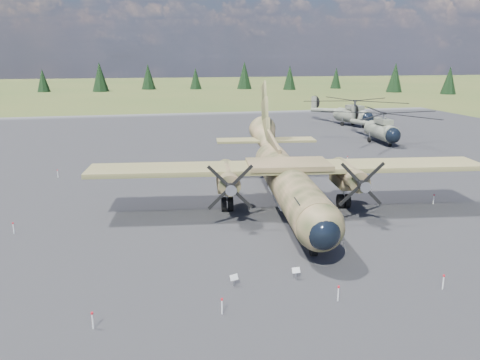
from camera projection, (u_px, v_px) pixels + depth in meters
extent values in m
plane|color=brown|center=(243.00, 218.00, 36.22)|extent=(500.00, 500.00, 0.00)
cube|color=#525257|center=(221.00, 184.00, 45.67)|extent=(120.00, 120.00, 0.04)
cylinder|color=#373D21|center=(289.00, 184.00, 36.51)|extent=(5.31, 19.40, 2.98)
sphere|color=#373D21|center=(320.00, 227.00, 27.27)|extent=(3.26, 3.26, 2.92)
sphere|color=black|center=(323.00, 232.00, 26.72)|extent=(2.40, 2.40, 2.15)
cube|color=black|center=(314.00, 205.00, 28.71)|extent=(2.32, 1.95, 0.59)
cone|color=#373D21|center=(266.00, 142.00, 48.33)|extent=(3.80, 7.63, 4.49)
cube|color=#9A9D9F|center=(286.00, 195.00, 37.85)|extent=(2.79, 6.59, 0.53)
cube|color=#333B1F|center=(288.00, 167.00, 36.71)|extent=(31.11, 7.38, 0.37)
cube|color=#373D21|center=(288.00, 164.00, 36.65)|extent=(6.82, 4.59, 0.37)
cylinder|color=#373D21|center=(228.00, 177.00, 36.14)|extent=(2.27, 5.69, 1.60)
cube|color=#373D21|center=(227.00, 182.00, 37.14)|extent=(2.03, 3.79, 0.85)
cone|color=gray|center=(231.00, 189.00, 32.81)|extent=(0.92, 1.05, 0.81)
cylinder|color=black|center=(227.00, 204.00, 37.61)|extent=(1.07, 1.28, 1.17)
cylinder|color=#373D21|center=(349.00, 174.00, 36.95)|extent=(2.27, 5.69, 1.60)
cube|color=#373D21|center=(345.00, 180.00, 37.95)|extent=(2.03, 3.79, 0.85)
cone|color=gray|center=(364.00, 186.00, 33.62)|extent=(0.92, 1.05, 0.81)
cylinder|color=black|center=(344.00, 201.00, 38.41)|extent=(1.07, 1.28, 1.17)
cube|color=#373D21|center=(273.00, 142.00, 44.27)|extent=(1.28, 8.02, 1.79)
cube|color=#333B1F|center=(266.00, 140.00, 48.83)|extent=(10.44, 3.58, 0.23)
cylinder|color=gray|center=(314.00, 236.00, 28.78)|extent=(0.17, 0.17, 0.96)
cylinder|color=black|center=(313.00, 248.00, 28.98)|extent=(0.49, 1.03, 1.00)
cylinder|color=gray|center=(382.00, 131.00, 66.71)|extent=(2.68, 6.85, 2.34)
sphere|color=black|center=(393.00, 136.00, 63.51)|extent=(2.26, 2.26, 2.15)
sphere|color=gray|center=(371.00, 128.00, 69.93)|extent=(2.26, 2.26, 2.15)
cube|color=gray|center=(384.00, 121.00, 65.97)|extent=(1.74, 3.07, 0.70)
cylinder|color=gray|center=(384.00, 116.00, 65.79)|extent=(0.35, 0.35, 0.94)
cylinder|color=gray|center=(362.00, 123.00, 73.20)|extent=(1.19, 8.02, 1.34)
cube|color=gray|center=(354.00, 113.00, 76.25)|extent=(0.27, 1.32, 2.25)
cylinder|color=black|center=(356.00, 112.00, 76.30)|extent=(0.18, 2.43, 2.43)
cylinder|color=black|center=(390.00, 144.00, 64.38)|extent=(0.29, 0.65, 0.64)
cylinder|color=black|center=(369.00, 140.00, 67.94)|extent=(0.32, 0.76, 0.75)
cylinder|color=gray|center=(369.00, 136.00, 67.81)|extent=(0.14, 0.14, 1.36)
cylinder|color=black|center=(386.00, 139.00, 68.33)|extent=(0.32, 0.76, 0.75)
cylinder|color=gray|center=(386.00, 136.00, 68.20)|extent=(0.14, 0.14, 1.36)
cylinder|color=gray|center=(353.00, 116.00, 83.16)|extent=(4.54, 7.44, 2.44)
sphere|color=black|center=(367.00, 119.00, 80.25)|extent=(2.84, 2.84, 2.24)
sphere|color=gray|center=(339.00, 114.00, 86.08)|extent=(2.84, 2.84, 2.24)
cube|color=gray|center=(355.00, 107.00, 82.43)|extent=(2.56, 3.49, 0.73)
cylinder|color=gray|center=(355.00, 103.00, 82.24)|extent=(0.44, 0.44, 0.98)
cylinder|color=gray|center=(326.00, 110.00, 89.04)|extent=(3.42, 8.16, 1.40)
cube|color=gray|center=(314.00, 102.00, 91.77)|extent=(0.64, 1.36, 2.34)
cylinder|color=black|center=(315.00, 102.00, 91.94)|extent=(0.86, 2.42, 2.54)
cylinder|color=black|center=(364.00, 126.00, 81.08)|extent=(0.47, 0.72, 0.66)
cylinder|color=black|center=(342.00, 124.00, 83.85)|extent=(0.53, 0.83, 0.78)
cylinder|color=gray|center=(342.00, 121.00, 83.72)|extent=(0.17, 0.17, 1.41)
cylinder|color=black|center=(353.00, 123.00, 85.14)|extent=(0.53, 0.83, 0.78)
cylinder|color=gray|center=(353.00, 120.00, 85.01)|extent=(0.17, 0.17, 1.41)
cube|color=gray|center=(234.00, 281.00, 25.33)|extent=(0.10, 0.10, 0.57)
cube|color=silver|center=(234.00, 277.00, 25.22)|extent=(0.49, 0.33, 0.32)
cube|color=gray|center=(296.00, 274.00, 26.17)|extent=(0.08, 0.08, 0.56)
cube|color=silver|center=(296.00, 270.00, 26.06)|extent=(0.46, 0.21, 0.32)
cylinder|color=silver|center=(93.00, 321.00, 21.34)|extent=(0.07, 0.07, 0.80)
cylinder|color=#B4131D|center=(92.00, 313.00, 21.23)|extent=(0.12, 0.12, 0.10)
cylinder|color=silver|center=(222.00, 307.00, 22.55)|extent=(0.07, 0.07, 0.80)
cylinder|color=#B4131D|center=(222.00, 299.00, 22.45)|extent=(0.12, 0.12, 0.10)
cylinder|color=silver|center=(338.00, 294.00, 23.76)|extent=(0.07, 0.07, 0.80)
cylinder|color=#B4131D|center=(339.00, 287.00, 23.66)|extent=(0.12, 0.12, 0.10)
cylinder|color=silver|center=(443.00, 283.00, 24.97)|extent=(0.07, 0.07, 0.80)
cylinder|color=#B4131D|center=(444.00, 276.00, 24.87)|extent=(0.12, 0.12, 0.10)
cylinder|color=silver|center=(58.00, 174.00, 48.01)|extent=(0.07, 0.07, 0.80)
cylinder|color=#B4131D|center=(57.00, 170.00, 47.91)|extent=(0.12, 0.12, 0.10)
cylinder|color=silver|center=(137.00, 170.00, 49.63)|extent=(0.07, 0.07, 0.80)
cylinder|color=#B4131D|center=(137.00, 166.00, 49.53)|extent=(0.12, 0.12, 0.10)
cylinder|color=silver|center=(212.00, 167.00, 51.24)|extent=(0.07, 0.07, 0.80)
cylinder|color=#B4131D|center=(212.00, 163.00, 51.14)|extent=(0.12, 0.12, 0.10)
cylinder|color=silver|center=(282.00, 163.00, 52.86)|extent=(0.07, 0.07, 0.80)
cylinder|color=#B4131D|center=(282.00, 160.00, 52.75)|extent=(0.12, 0.12, 0.10)
cylinder|color=silver|center=(347.00, 160.00, 54.47)|extent=(0.07, 0.07, 0.80)
cylinder|color=#B4131D|center=(348.00, 157.00, 54.37)|extent=(0.12, 0.12, 0.10)
cylinder|color=silver|center=(14.00, 229.00, 32.79)|extent=(0.07, 0.07, 0.80)
cylinder|color=#B4131D|center=(13.00, 223.00, 32.69)|extent=(0.12, 0.12, 0.10)
cylinder|color=silver|center=(434.00, 200.00, 39.45)|extent=(0.07, 0.07, 0.80)
cylinder|color=#B4131D|center=(434.00, 195.00, 39.34)|extent=(0.12, 0.12, 0.10)
cone|color=black|center=(449.00, 80.00, 153.92)|extent=(5.02, 5.02, 8.96)
cone|color=black|center=(395.00, 77.00, 162.60)|extent=(5.62, 5.62, 10.03)
cone|color=black|center=(336.00, 78.00, 181.60)|extent=(4.45, 4.45, 7.94)
cone|color=black|center=(290.00, 77.00, 174.28)|extent=(5.00, 5.00, 8.92)
cone|color=black|center=(244.00, 75.00, 178.75)|extent=(5.74, 5.74, 10.26)
cone|color=black|center=(196.00, 78.00, 177.55)|extent=(4.44, 4.44, 7.93)
cone|color=black|center=(148.00, 77.00, 176.37)|extent=(5.27, 5.27, 9.42)
cone|color=black|center=(100.00, 77.00, 165.04)|extent=(5.73, 5.73, 10.23)
cone|color=black|center=(43.00, 80.00, 163.73)|extent=(4.45, 4.45, 7.95)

